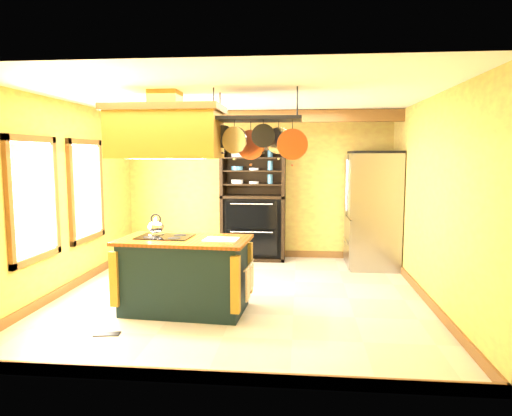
% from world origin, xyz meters
% --- Properties ---
extents(floor, '(5.00, 5.00, 0.00)m').
position_xyz_m(floor, '(0.00, 0.00, 0.00)').
color(floor, beige).
rests_on(floor, ground).
extents(ceiling, '(5.00, 5.00, 0.00)m').
position_xyz_m(ceiling, '(0.00, 0.00, 2.70)').
color(ceiling, white).
rests_on(ceiling, wall_back).
extents(wall_back, '(5.00, 0.02, 2.70)m').
position_xyz_m(wall_back, '(0.00, 2.50, 1.35)').
color(wall_back, gold).
rests_on(wall_back, floor).
extents(wall_front, '(5.00, 0.02, 2.70)m').
position_xyz_m(wall_front, '(0.00, -2.50, 1.35)').
color(wall_front, gold).
rests_on(wall_front, floor).
extents(wall_left, '(0.02, 5.00, 2.70)m').
position_xyz_m(wall_left, '(-2.50, 0.00, 1.35)').
color(wall_left, gold).
rests_on(wall_left, floor).
extents(wall_right, '(0.02, 5.00, 2.70)m').
position_xyz_m(wall_right, '(2.50, 0.00, 1.35)').
color(wall_right, gold).
rests_on(wall_right, floor).
extents(ceiling_beam, '(5.00, 0.15, 0.20)m').
position_xyz_m(ceiling_beam, '(0.00, 1.70, 2.59)').
color(ceiling_beam, brown).
rests_on(ceiling_beam, ceiling).
extents(window_near, '(0.06, 1.06, 1.56)m').
position_xyz_m(window_near, '(-2.47, -0.80, 1.40)').
color(window_near, brown).
rests_on(window_near, wall_left).
extents(window_far, '(0.06, 1.06, 1.56)m').
position_xyz_m(window_far, '(-2.47, 0.60, 1.40)').
color(window_far, brown).
rests_on(window_far, wall_left).
extents(kitchen_island, '(1.65, 0.99, 1.11)m').
position_xyz_m(kitchen_island, '(-0.61, -0.70, 0.47)').
color(kitchen_island, black).
rests_on(kitchen_island, floor).
extents(range_hood, '(1.38, 0.78, 0.80)m').
position_xyz_m(range_hood, '(-0.81, -0.70, 2.24)').
color(range_hood, olive).
rests_on(range_hood, ceiling).
extents(pot_rack, '(1.16, 0.53, 0.82)m').
position_xyz_m(pot_rack, '(0.31, -0.70, 2.24)').
color(pot_rack, black).
rests_on(pot_rack, ceiling).
extents(refrigerator, '(0.85, 1.01, 1.97)m').
position_xyz_m(refrigerator, '(2.06, 1.90, 0.96)').
color(refrigerator, '#94979D').
rests_on(refrigerator, floor).
extents(hutch, '(1.18, 0.54, 2.09)m').
position_xyz_m(hutch, '(-0.06, 2.27, 0.82)').
color(hutch, black).
rests_on(hutch, floor).
extents(floor_register, '(0.29, 0.16, 0.01)m').
position_xyz_m(floor_register, '(-1.27, -1.53, 0.01)').
color(floor_register, black).
rests_on(floor_register, floor).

